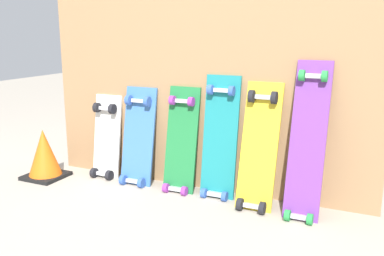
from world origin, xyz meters
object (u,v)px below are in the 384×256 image
object	(u,v)px
skateboard_teal	(220,143)
skateboard_green	(181,145)
skateboard_yellow	(259,152)
traffic_cone	(44,154)
skateboard_white	(106,141)
skateboard_blue	(138,141)
skateboard_purple	(307,147)

from	to	relation	value
skateboard_teal	skateboard_green	bearing A→B (deg)	-177.31
skateboard_green	skateboard_yellow	world-z (taller)	skateboard_yellow
traffic_cone	skateboard_yellow	bearing A→B (deg)	5.95
skateboard_white	skateboard_green	world-z (taller)	skateboard_green
skateboard_green	skateboard_yellow	size ratio (longest dim) A/B	0.94
skateboard_blue	skateboard_teal	world-z (taller)	skateboard_teal
skateboard_blue	skateboard_green	xyz separation A→B (m)	(0.31, -0.00, 0.01)
skateboard_white	skateboard_blue	bearing A→B (deg)	-3.58
skateboard_teal	skateboard_purple	bearing A→B (deg)	-6.51
skateboard_purple	traffic_cone	distance (m)	1.74
skateboard_green	skateboard_purple	distance (m)	0.78
skateboard_white	skateboard_blue	distance (m)	0.27
skateboard_teal	skateboard_yellow	size ratio (longest dim) A/B	1.04
skateboard_green	skateboard_yellow	xyz separation A→B (m)	(0.51, -0.04, 0.03)
skateboard_yellow	traffic_cone	distance (m)	1.47
skateboard_white	skateboard_yellow	world-z (taller)	skateboard_yellow
skateboard_white	skateboard_yellow	xyz separation A→B (m)	(1.09, -0.06, 0.07)
skateboard_yellow	skateboard_purple	bearing A→B (deg)	-1.74
skateboard_white	skateboard_yellow	size ratio (longest dim) A/B	0.81
skateboard_purple	traffic_cone	world-z (taller)	skateboard_purple
skateboard_purple	skateboard_green	bearing A→B (deg)	176.48
skateboard_green	skateboard_teal	bearing A→B (deg)	2.69
skateboard_white	skateboard_teal	bearing A→B (deg)	-0.34
skateboard_teal	skateboard_blue	bearing A→B (deg)	-178.82
skateboard_teal	skateboard_purple	size ratio (longest dim) A/B	0.88
skateboard_green	skateboard_yellow	bearing A→B (deg)	-4.45
skateboard_blue	skateboard_green	bearing A→B (deg)	-0.04
skateboard_yellow	skateboard_teal	bearing A→B (deg)	168.60
skateboard_purple	traffic_cone	xyz separation A→B (m)	(-1.72, -0.14, -0.22)
skateboard_blue	skateboard_teal	bearing A→B (deg)	1.18
skateboard_blue	traffic_cone	world-z (taller)	skateboard_blue
skateboard_yellow	skateboard_purple	size ratio (longest dim) A/B	0.85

